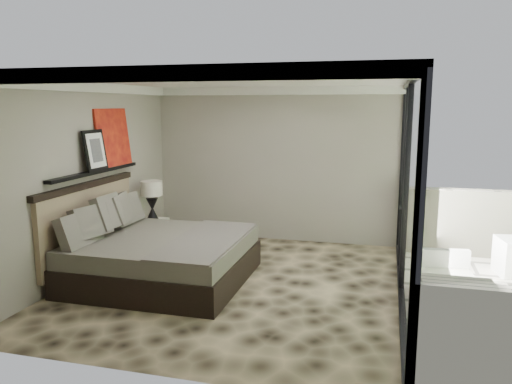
% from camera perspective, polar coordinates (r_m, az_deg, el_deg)
% --- Properties ---
extents(floor, '(5.00, 5.00, 0.00)m').
position_cam_1_polar(floor, '(7.13, -2.42, -10.43)').
color(floor, black).
rests_on(floor, ground).
extents(ceiling, '(4.50, 5.00, 0.02)m').
position_cam_1_polar(ceiling, '(6.69, -2.60, 12.59)').
color(ceiling, silver).
rests_on(ceiling, back_wall).
extents(back_wall, '(4.50, 0.02, 2.80)m').
position_cam_1_polar(back_wall, '(9.15, 2.15, 3.13)').
color(back_wall, gray).
rests_on(back_wall, floor).
extents(left_wall, '(0.02, 5.00, 2.80)m').
position_cam_1_polar(left_wall, '(7.73, -18.56, 1.39)').
color(left_wall, gray).
rests_on(left_wall, floor).
extents(glass_wall, '(0.08, 5.00, 2.80)m').
position_cam_1_polar(glass_wall, '(6.47, 16.87, -0.08)').
color(glass_wall, white).
rests_on(glass_wall, floor).
extents(picture_ledge, '(0.12, 2.20, 0.05)m').
position_cam_1_polar(picture_ledge, '(7.77, -17.83, 2.21)').
color(picture_ledge, black).
rests_on(picture_ledge, left_wall).
extents(bed, '(2.36, 2.28, 1.31)m').
position_cam_1_polar(bed, '(7.31, -11.37, -6.96)').
color(bed, black).
rests_on(bed, floor).
extents(nightstand, '(0.62, 0.62, 0.49)m').
position_cam_1_polar(nightstand, '(8.91, -11.85, -4.84)').
color(nightstand, black).
rests_on(nightstand, floor).
extents(table_lamp, '(0.37, 0.37, 0.68)m').
position_cam_1_polar(table_lamp, '(8.76, -11.82, -0.34)').
color(table_lamp, black).
rests_on(table_lamp, nightstand).
extents(abstract_canvas, '(0.13, 0.90, 0.90)m').
position_cam_1_polar(abstract_canvas, '(8.20, -16.02, 6.01)').
color(abstract_canvas, '#BC5010').
rests_on(abstract_canvas, picture_ledge).
extents(framed_print, '(0.11, 0.50, 0.60)m').
position_cam_1_polar(framed_print, '(7.67, -17.92, 4.56)').
color(framed_print, black).
rests_on(framed_print, picture_ledge).
extents(lounger, '(0.92, 1.55, 0.57)m').
position_cam_1_polar(lounger, '(6.70, 21.54, -10.87)').
color(lounger, silver).
rests_on(lounger, terrace_slab).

